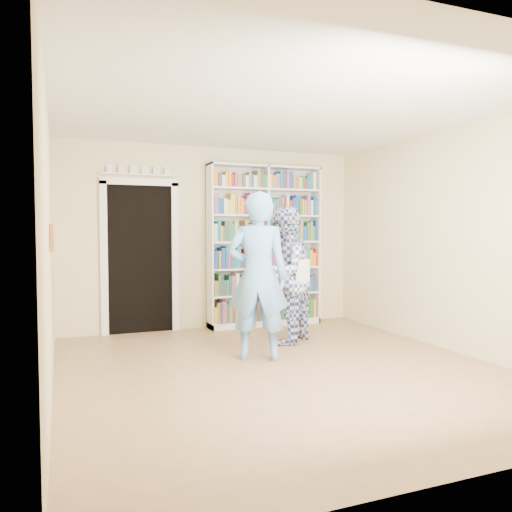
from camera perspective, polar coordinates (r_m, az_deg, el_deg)
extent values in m
plane|color=olive|center=(5.39, 3.08, -12.83)|extent=(5.00, 5.00, 0.00)
plane|color=white|center=(5.33, 3.17, 16.34)|extent=(5.00, 5.00, 0.00)
plane|color=beige|center=(7.53, -4.82, 2.08)|extent=(4.50, 0.00, 4.50)
plane|color=beige|center=(4.72, -22.58, 1.32)|extent=(0.00, 5.00, 5.00)
plane|color=beige|center=(6.46, 21.61, 1.73)|extent=(0.00, 5.00, 5.00)
cube|color=white|center=(7.64, 1.00, 1.13)|extent=(1.77, 0.33, 2.44)
cube|color=white|center=(7.64, 1.00, 1.13)|extent=(0.03, 0.33, 2.44)
cube|color=black|center=(7.29, -13.08, -0.38)|extent=(0.90, 0.03, 2.10)
cube|color=white|center=(7.22, -16.99, -0.46)|extent=(0.10, 0.06, 2.20)
cube|color=white|center=(7.36, -9.21, -0.31)|extent=(0.10, 0.06, 2.20)
cube|color=white|center=(7.29, -13.17, 8.27)|extent=(1.10, 0.06, 0.10)
cube|color=white|center=(7.30, -13.17, 9.06)|extent=(1.10, 0.08, 0.02)
cube|color=brown|center=(4.92, -22.31, 1.96)|extent=(0.03, 0.25, 0.25)
imported|color=#66A4E3|center=(5.62, 0.22, -2.32)|extent=(0.82, 0.70, 1.90)
imported|color=navy|center=(6.48, 3.26, -2.19)|extent=(1.09, 1.06, 1.77)
cube|color=white|center=(6.30, 5.36, -1.66)|extent=(0.20, 0.03, 0.28)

